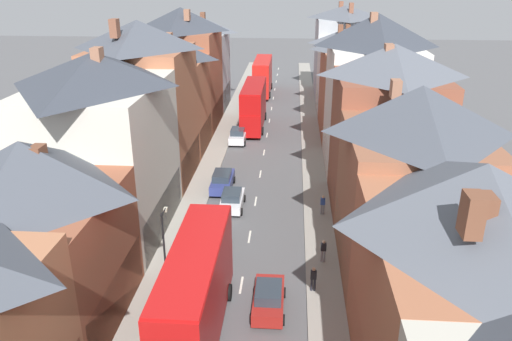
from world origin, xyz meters
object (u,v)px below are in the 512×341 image
(car_mid_black, at_px, (207,224))
(pedestrian_mid_left, at_px, (323,250))
(double_decker_bus_far_approaching, at_px, (254,105))
(car_parked_left_a, at_px, (238,135))
(double_decker_bus_mid_street, at_px, (196,293))
(street_lamp, at_px, (165,248))
(car_mid_white, at_px, (269,298))
(car_parked_right_a, at_px, (222,180))
(double_decker_bus_lead, at_px, (263,76))
(car_far_grey, at_px, (249,103))
(car_near_blue, at_px, (253,93))
(car_parked_right_b, at_px, (232,199))
(pedestrian_mid_right, at_px, (323,204))
(pedestrian_near_right, at_px, (313,278))

(car_mid_black, height_order, pedestrian_mid_left, pedestrian_mid_left)
(double_decker_bus_far_approaching, height_order, car_parked_left_a, double_decker_bus_far_approaching)
(car_mid_black, bearing_deg, double_decker_bus_mid_street, -83.30)
(double_decker_bus_mid_street, relative_size, street_lamp, 1.96)
(car_mid_black, distance_m, pedestrian_mid_left, 8.89)
(car_mid_white, bearing_deg, car_parked_right_a, 106.51)
(double_decker_bus_lead, distance_m, double_decker_bus_far_approaching, 17.90)
(car_far_grey, bearing_deg, car_near_blue, 90.00)
(double_decker_bus_far_approaching, relative_size, car_far_grey, 2.75)
(car_near_blue, height_order, car_mid_black, car_near_blue)
(double_decker_bus_mid_street, distance_m, car_far_grey, 46.57)
(pedestrian_mid_left, bearing_deg, car_mid_black, 158.03)
(double_decker_bus_lead, height_order, double_decker_bus_mid_street, same)
(car_parked_left_a, bearing_deg, double_decker_bus_mid_street, -87.68)
(car_mid_black, distance_m, car_mid_white, 9.79)
(double_decker_bus_lead, relative_size, car_mid_black, 2.56)
(car_mid_black, xyz_separation_m, pedestrian_mid_left, (8.24, -3.32, 0.22))
(double_decker_bus_lead, distance_m, car_mid_white, 53.34)
(pedestrian_mid_left, bearing_deg, car_parked_right_b, 132.10)
(car_parked_right_a, height_order, car_mid_white, car_parked_right_a)
(car_parked_right_a, bearing_deg, car_near_blue, 90.00)
(car_parked_right_a, relative_size, pedestrian_mid_right, 2.81)
(car_mid_black, bearing_deg, double_decker_bus_far_approaching, 87.24)
(double_decker_bus_far_approaching, relative_size, street_lamp, 1.96)
(double_decker_bus_mid_street, xyz_separation_m, double_decker_bus_far_approaching, (0.00, 37.78, 0.00))
(car_far_grey, bearing_deg, double_decker_bus_mid_street, -88.41)
(car_parked_right_a, height_order, street_lamp, street_lamp)
(double_decker_bus_lead, bearing_deg, street_lamp, -92.68)
(car_parked_right_a, relative_size, car_mid_black, 1.07)
(pedestrian_near_right, bearing_deg, car_mid_black, 138.65)
(double_decker_bus_far_approaching, relative_size, pedestrian_mid_left, 6.71)
(double_decker_bus_mid_street, bearing_deg, double_decker_bus_lead, 90.00)
(car_far_grey, bearing_deg, pedestrian_mid_right, -75.03)
(car_parked_left_a, xyz_separation_m, car_parked_right_b, (1.30, -16.56, -0.04))
(double_decker_bus_far_approaching, relative_size, car_parked_left_a, 2.60)
(car_parked_right_a, relative_size, pedestrian_mid_left, 2.81)
(pedestrian_mid_right, bearing_deg, car_mid_black, -157.14)
(double_decker_bus_far_approaching, xyz_separation_m, car_parked_right_b, (0.01, -22.45, -2.02))
(car_far_grey, bearing_deg, pedestrian_mid_left, -78.03)
(double_decker_bus_mid_street, xyz_separation_m, car_mid_white, (3.61, 2.51, -1.99))
(double_decker_bus_mid_street, relative_size, car_parked_right_a, 2.39)
(car_far_grey, distance_m, street_lamp, 43.08)
(car_mid_white, bearing_deg, double_decker_bus_lead, 93.88)
(car_near_blue, xyz_separation_m, car_far_grey, (0.00, -5.95, -0.00))
(pedestrian_near_right, distance_m, pedestrian_mid_right, 10.24)
(car_mid_white, bearing_deg, pedestrian_mid_left, 57.05)
(car_mid_white, distance_m, car_parked_right_b, 13.32)
(double_decker_bus_lead, xyz_separation_m, double_decker_bus_mid_street, (0.00, -55.69, 0.00))
(double_decker_bus_far_approaching, distance_m, pedestrian_near_right, 34.00)
(double_decker_bus_mid_street, distance_m, car_parked_right_a, 19.18)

